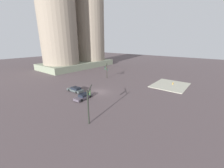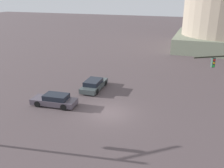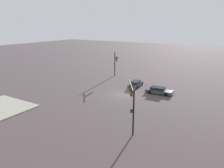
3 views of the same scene
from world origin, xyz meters
TOP-DOWN VIEW (x-y plane):
  - ground_plane at (0.00, 0.00)m, footprint 210.36×210.36m
  - traffic_signal_near_corner at (10.72, 6.99)m, footprint 5.58×3.46m
  - traffic_signal_opposite_side at (-11.04, -8.08)m, footprint 3.95×3.27m
  - sedan_car_approaching at (-3.86, 5.22)m, footprint 2.10×4.81m
  - sedan_car_waiting_far at (-5.77, -0.26)m, footprint 4.69×2.12m

SIDE VIEW (x-z plane):
  - ground_plane at x=0.00m, z-range 0.00..0.00m
  - sedan_car_waiting_far at x=-5.77m, z-range -0.03..1.18m
  - sedan_car_approaching at x=-3.86m, z-range -0.03..1.18m
  - traffic_signal_opposite_side at x=-11.04m, z-range 0.86..6.56m
  - traffic_signal_near_corner at x=10.72m, z-range 1.04..6.47m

